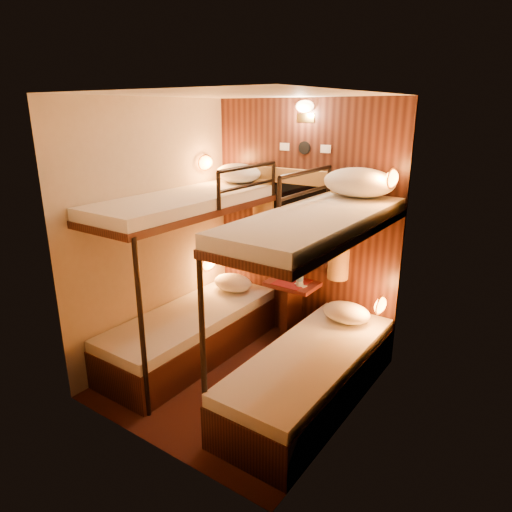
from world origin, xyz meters
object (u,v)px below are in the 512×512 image
Objects in this scene: bunk_left at (191,302)px; bottle_left at (288,270)px; bottle_right at (300,276)px; table at (292,304)px; bunk_right at (312,339)px.

bottle_left is at bearing 54.04° from bunk_left.
table is at bearing 157.91° from bottle_right.
bottle_left is (-0.71, 0.81, 0.20)m from bunk_right.
bunk_right reaches higher than bottle_left.
bottle_left is 0.19m from bottle_right.
bunk_right is 7.81× the size of bottle_right.
bottle_right is at bearing -22.09° from table.
bunk_right is at bearing -53.86° from bottle_right.
bunk_left is at bearing 180.00° from bunk_right.
bunk_right is (1.30, 0.00, 0.00)m from bunk_left.
bunk_left is 1.00× the size of bunk_right.
bottle_left is (0.59, 0.81, 0.20)m from bunk_left.
bunk_right is at bearing -48.65° from bottle_left.
bunk_right is 1.02m from table.
bunk_left is 7.67× the size of bottle_left.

